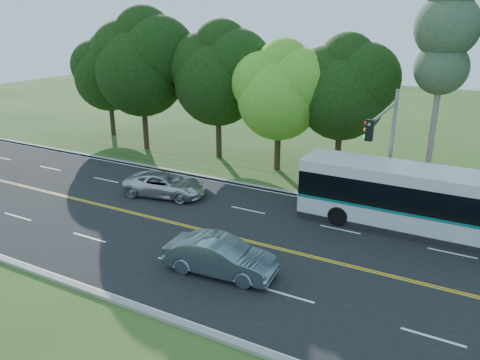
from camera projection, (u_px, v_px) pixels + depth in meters
The scene contains 12 objects.
ground at pixel (225, 236), 24.11m from camera, with size 120.00×120.00×0.00m, color #224818.
road at pixel (225, 236), 24.11m from camera, with size 60.00×14.00×0.02m, color black.
curb_north at pixel (281, 191), 30.01m from camera, with size 60.00×0.30×0.15m, color gray.
curb_south at pixel (133, 307), 18.15m from camera, with size 60.00×0.30×0.15m, color gray.
grass_verge at pixel (292, 183), 31.56m from camera, with size 60.00×4.00×0.10m, color #224818.
lane_markings at pixel (224, 235), 24.14m from camera, with size 57.60×13.82×0.00m.
tree_row at pixel (246, 73), 34.22m from camera, with size 44.70×9.10×13.84m.
bougainvillea_hedge at pixel (400, 196), 27.42m from camera, with size 9.50×2.25×1.50m.
traffic_signal at pixel (385, 140), 24.12m from camera, with size 0.42×6.10×7.00m.
transit_bus at pixel (425, 202), 23.98m from camera, with size 12.89×2.88×3.37m.
sedan at pixel (220, 256), 20.36m from camera, with size 1.72×4.94×1.63m, color slate.
suv at pixel (165, 184), 29.23m from camera, with size 2.37×5.15×1.43m, color silver.
Camera 1 is at (10.98, -18.78, 10.80)m, focal length 35.00 mm.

